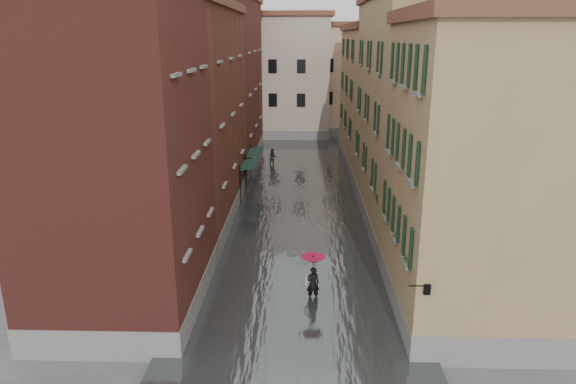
# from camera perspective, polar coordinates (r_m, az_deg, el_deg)

# --- Properties ---
(ground) EXTENTS (120.00, 120.00, 0.00)m
(ground) POSITION_cam_1_polar(r_m,az_deg,el_deg) (24.06, 1.00, -10.27)
(ground) COLOR #505052
(ground) RESTS_ON ground
(floodwater) EXTENTS (10.00, 60.00, 0.20)m
(floodwater) POSITION_cam_1_polar(r_m,az_deg,el_deg) (36.08, 1.25, -0.65)
(floodwater) COLOR #494F50
(floodwater) RESTS_ON ground
(building_left_near) EXTENTS (6.00, 8.00, 13.00)m
(building_left_near) POSITION_cam_1_polar(r_m,az_deg,el_deg) (21.18, -18.32, 3.81)
(building_left_near) COLOR maroon
(building_left_near) RESTS_ON ground
(building_left_mid) EXTENTS (6.00, 14.00, 12.50)m
(building_left_mid) POSITION_cam_1_polar(r_m,az_deg,el_deg) (31.60, -11.66, 7.95)
(building_left_mid) COLOR brown
(building_left_mid) RESTS_ON ground
(building_left_far) EXTENTS (6.00, 16.00, 14.00)m
(building_left_far) POSITION_cam_1_polar(r_m,az_deg,el_deg) (46.14, -7.49, 11.82)
(building_left_far) COLOR maroon
(building_left_far) RESTS_ON ground
(building_right_near) EXTENTS (6.00, 8.00, 11.50)m
(building_right_near) POSITION_cam_1_polar(r_m,az_deg,el_deg) (21.21, 20.29, 1.55)
(building_right_near) COLOR olive
(building_right_near) RESTS_ON ground
(building_right_mid) EXTENTS (6.00, 14.00, 13.00)m
(building_right_mid) POSITION_cam_1_polar(r_m,az_deg,el_deg) (31.47, 14.26, 8.20)
(building_right_mid) COLOR #94865A
(building_right_mid) RESTS_ON ground
(building_right_far) EXTENTS (6.00, 16.00, 11.50)m
(building_right_far) POSITION_cam_1_polar(r_m,az_deg,el_deg) (46.20, 10.27, 10.14)
(building_right_far) COLOR olive
(building_right_far) RESTS_ON ground
(building_end_cream) EXTENTS (12.00, 9.00, 13.00)m
(building_end_cream) POSITION_cam_1_polar(r_m,az_deg,el_deg) (59.66, -1.46, 12.59)
(building_end_cream) COLOR #C2AD9A
(building_end_cream) RESTS_ON ground
(building_end_pink) EXTENTS (10.00, 9.00, 12.00)m
(building_end_pink) POSITION_cam_1_polar(r_m,az_deg,el_deg) (61.87, 7.19, 12.16)
(building_end_pink) COLOR #D2AF94
(building_end_pink) RESTS_ON ground
(awning_near) EXTENTS (1.09, 2.98, 2.80)m
(awning_near) POSITION_cam_1_polar(r_m,az_deg,el_deg) (35.60, -4.35, 3.01)
(awning_near) COLOR #152F24
(awning_near) RESTS_ON ground
(awning_far) EXTENTS (1.09, 3.27, 2.80)m
(awning_far) POSITION_cam_1_polar(r_m,az_deg,el_deg) (39.33, -3.77, 4.37)
(awning_far) COLOR #152F24
(awning_far) RESTS_ON ground
(wall_lantern) EXTENTS (0.71, 0.22, 0.35)m
(wall_lantern) POSITION_cam_1_polar(r_m,az_deg,el_deg) (17.83, 15.09, -10.32)
(wall_lantern) COLOR black
(wall_lantern) RESTS_ON ground
(window_planters) EXTENTS (0.59, 10.89, 0.84)m
(window_planters) POSITION_cam_1_polar(r_m,az_deg,el_deg) (23.59, 11.12, -1.90)
(window_planters) COLOR #9E5033
(window_planters) RESTS_ON ground
(pedestrian_main) EXTENTS (1.03, 1.03, 2.06)m
(pedestrian_main) POSITION_cam_1_polar(r_m,az_deg,el_deg) (22.19, 2.79, -8.96)
(pedestrian_main) COLOR black
(pedestrian_main) RESTS_ON ground
(pedestrian_far) EXTENTS (0.89, 0.77, 1.56)m
(pedestrian_far) POSITION_cam_1_polar(r_m,az_deg,el_deg) (45.22, -1.70, 3.86)
(pedestrian_far) COLOR black
(pedestrian_far) RESTS_ON ground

